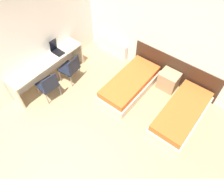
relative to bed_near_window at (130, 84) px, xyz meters
name	(u,v)px	position (x,y,z in m)	size (l,w,h in m)	color
ground_plane	(55,161)	(-0.09, -2.69, -0.21)	(20.00, 20.00, 0.00)	tan
wall_back	(153,30)	(-0.09, 1.01, 1.14)	(5.25, 0.05, 2.70)	white
wall_left	(41,33)	(-2.24, -0.85, 1.14)	(0.05, 4.68, 2.70)	white
headboard_panel	(174,71)	(0.77, 0.98, 0.23)	(2.51, 0.03, 0.87)	#382316
bed_near_window	(130,84)	(0.00, 0.00, 0.00)	(0.87, 1.89, 0.43)	beige
bed_near_door	(181,114)	(1.54, 0.00, 0.00)	(0.87, 1.89, 0.43)	beige
nightstand	(169,81)	(0.77, 0.73, 0.06)	(0.51, 0.43, 0.53)	tan
radiator	(112,47)	(-1.33, 0.89, 0.05)	(1.09, 0.12, 0.52)	silver
desk	(47,65)	(-1.97, -1.12, 0.39)	(0.50, 2.23, 0.76)	beige
chair_near_laptop	(71,68)	(-1.49, -0.73, 0.29)	(0.52, 0.52, 0.88)	black
chair_near_notebook	(48,85)	(-1.49, -1.51, 0.29)	(0.52, 0.52, 0.88)	black
laptop	(56,50)	(-2.01, -0.69, 0.62)	(0.35, 0.23, 0.36)	black
open_notebook	(32,68)	(-2.01, -1.54, 0.56)	(0.27, 0.22, 0.02)	#236B3D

